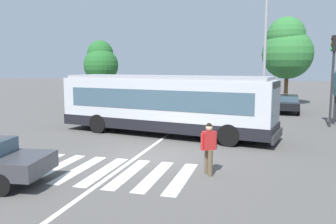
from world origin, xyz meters
TOP-DOWN VIEW (x-y plane):
  - ground_plane at (0.00, 0.00)m, footprint 160.00×160.00m
  - city_transit_bus at (-0.70, 4.54)m, footprint 11.65×4.60m
  - pedestrian_crossing_street at (2.55, -1.56)m, footprint 0.49×0.44m
  - parked_car_champagne at (-2.04, 16.06)m, footprint 2.17×4.63m
  - parked_car_red at (0.62, 15.54)m, footprint 2.19×4.64m
  - parked_car_silver at (3.32, 15.78)m, footprint 2.28×4.67m
  - parked_car_black at (6.03, 15.39)m, footprint 2.16×4.63m
  - traffic_light_far_corner at (8.04, 9.24)m, footprint 0.33×0.32m
  - twin_arm_street_lamp at (4.24, 11.96)m, footprint 4.43×0.32m
  - background_tree_left at (-11.25, 18.61)m, footprint 3.38×3.38m
  - background_tree_right at (6.24, 21.23)m, footprint 4.60×4.60m
  - crosswalk_painted_stripes at (-0.93, -2.14)m, footprint 5.87×3.26m
  - lane_center_line at (-0.50, 2.00)m, footprint 0.16×24.00m

SIDE VIEW (x-z plane):
  - ground_plane at x=0.00m, z-range 0.00..0.00m
  - lane_center_line at x=-0.50m, z-range 0.00..0.01m
  - crosswalk_painted_stripes at x=-0.93m, z-range 0.00..0.01m
  - parked_car_champagne at x=-2.04m, z-range 0.09..1.44m
  - parked_car_red at x=0.62m, z-range 0.09..1.44m
  - parked_car_silver at x=3.32m, z-range 0.09..1.44m
  - parked_car_black at x=6.03m, z-range 0.09..1.44m
  - pedestrian_crossing_street at x=2.55m, z-range 0.11..1.83m
  - city_transit_bus at x=-0.70m, z-range 0.06..3.12m
  - traffic_light_far_corner at x=8.04m, z-range 0.87..6.15m
  - background_tree_left at x=-11.25m, z-range 0.93..7.03m
  - background_tree_right at x=6.24m, z-range 1.15..9.18m
  - twin_arm_street_lamp at x=4.24m, z-range 1.02..9.75m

